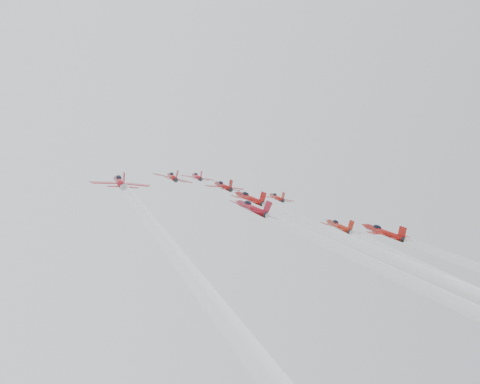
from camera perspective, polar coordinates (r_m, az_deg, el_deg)
name	(u,v)px	position (r m, az deg, el deg)	size (l,w,h in m)	color
jet_lead	(197,177)	(137.54, -4.63, 1.65)	(8.90, 11.24, 7.67)	#B31124
jet_row2_left	(172,177)	(120.11, -7.24, 1.62)	(9.18, 11.59, 7.92)	#9F100F
jet_row2_center	(223,186)	(127.63, -1.81, 0.66)	(9.68, 12.22, 8.35)	maroon
jet_row2_right	(277,197)	(132.05, 3.92, -0.56)	(8.58, 10.83, 7.40)	#A7170F
jet_center	(395,266)	(70.90, 16.21, -7.63)	(10.11, 93.04, 60.71)	#A81310
jet_rear_farleft	(205,266)	(44.36, -3.75, -7.88)	(9.59, 88.24, 57.58)	#AD101E
jet_rear_left	(449,308)	(54.78, 21.40, -11.49)	(10.06, 92.59, 60.42)	maroon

